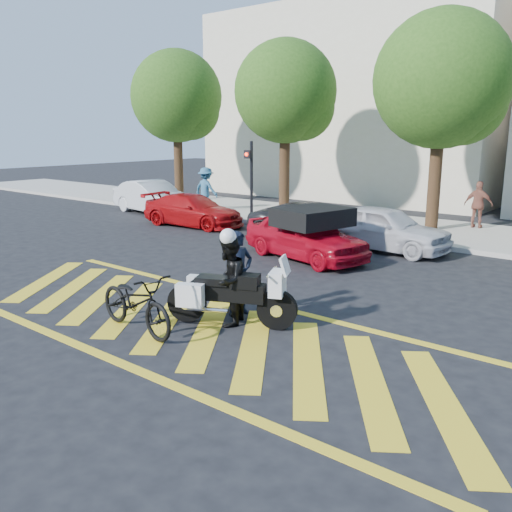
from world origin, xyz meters
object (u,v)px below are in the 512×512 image
Objects in this scene: bicycle at (136,302)px; parked_mid_left at (315,221)px; officer_moto at (229,281)px; police_motorcycle at (229,294)px; parked_far_left at (152,197)px; parked_mid_right at (384,228)px; parked_left at (193,210)px; red_convertible at (305,235)px; officer_bike at (239,273)px.

parked_mid_left is (-2.17, 9.34, 0.06)m from bicycle.
parked_mid_left is at bearing 177.21° from officer_moto.
bicycle is 1.71m from police_motorcycle.
parked_far_left is (-12.08, 8.46, -0.14)m from officer_moto.
parked_far_left is 11.43m from parked_mid_right.
officer_moto is 11.09m from parked_left.
red_convertible is (-1.92, 5.43, 0.08)m from police_motorcycle.
bicycle is at bearing -124.17° from parked_far_left.
officer_bike is at bearing -135.20° from parked_left.
bicycle is 9.59m from parked_mid_left.
parked_mid_right is (7.69, 0.58, 0.09)m from parked_left.
parked_far_left is (-11.00, 9.79, 0.16)m from bicycle.
officer_bike is 10.54m from parked_left.
parked_mid_right reaches higher than bicycle.
police_motorcycle is at bearing -136.69° from parked_left.
parked_mid_left is (-3.01, 7.44, -0.23)m from officer_bike.
parked_left is at bearing 96.91° from parked_mid_right.
police_motorcycle is 1.38× the size of officer_moto.
bicycle is 6.80m from red_convertible.
parked_far_left is at bearing -149.88° from officer_moto.
police_motorcycle is at bearing -165.61° from parked_mid_left.
parked_left is at bearing 114.02° from police_motorcycle.
red_convertible is at bearing 13.24° from bicycle.
officer_moto is (-0.02, 0.02, 0.25)m from police_motorcycle.
officer_bike is 0.38× the size of parked_mid_left.
red_convertible is 2.92m from parked_mid_left.
parked_left is (-8.11, 6.72, -0.24)m from officer_bike.
officer_bike is 8.03m from parked_mid_left.
parked_mid_left is at bearing -85.44° from parked_far_left.
red_convertible is at bearing 174.50° from officer_moto.
officer_bike is 14.23m from parked_far_left.
parked_far_left reaches higher than parked_mid_right.
parked_mid_left is at bearing 87.30° from police_motorcycle.
officer_bike is at bearing -17.52° from bicycle.
parked_left is 5.15m from parked_mid_left.
officer_bike is 0.69m from police_motorcycle.
officer_bike reaches higher than parked_far_left.
officer_moto is 0.38× the size of parked_mid_left.
officer_bike is 0.99× the size of officer_moto.
parked_mid_left is (-3.27, 8.03, 0.01)m from police_motorcycle.
bicycle reaches higher than police_motorcycle.
officer_bike reaches higher than bicycle.
parked_left is at bearing -155.99° from officer_moto.
officer_moto is 0.42× the size of parked_mid_right.
officer_bike is at bearing 88.78° from police_motorcycle.
red_convertible is at bearing 33.06° from officer_bike.
red_convertible is at bearing 84.64° from police_motorcycle.
police_motorcycle is 14.77m from parked_far_left.
officer_bike is at bearing -174.08° from parked_mid_right.
officer_moto reaches higher than parked_far_left.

